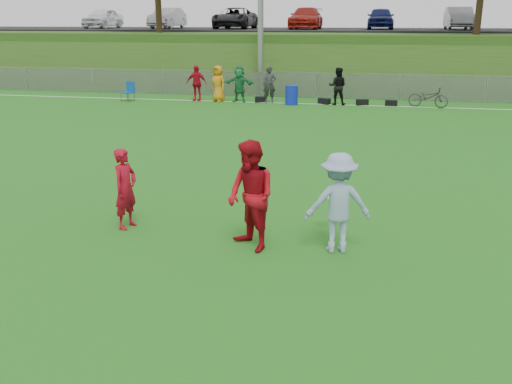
% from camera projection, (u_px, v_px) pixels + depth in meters
% --- Properties ---
extents(ground, '(120.00, 120.00, 0.00)m').
position_uv_depth(ground, '(201.00, 254.00, 9.76)').
color(ground, '#256B16').
rests_on(ground, ground).
extents(sideline_far, '(60.00, 0.10, 0.01)m').
position_uv_depth(sideline_far, '(312.00, 104.00, 26.63)').
color(sideline_far, white).
rests_on(sideline_far, ground).
extents(fence, '(58.00, 0.06, 1.30)m').
position_uv_depth(fence, '(317.00, 85.00, 28.31)').
color(fence, gray).
rests_on(fence, ground).
extents(berm, '(120.00, 18.00, 3.00)m').
position_uv_depth(berm, '(333.00, 54.00, 38.37)').
color(berm, '#254C15').
rests_on(berm, ground).
extents(parking_lot, '(120.00, 12.00, 0.10)m').
position_uv_depth(parking_lot, '(336.00, 30.00, 39.79)').
color(parking_lot, black).
rests_on(parking_lot, berm).
extents(car_row, '(32.04, 5.18, 1.44)m').
position_uv_depth(car_row, '(318.00, 18.00, 38.85)').
color(car_row, white).
rests_on(car_row, parking_lot).
extents(spectator_row, '(7.68, 0.86, 1.69)m').
position_uv_depth(spectator_row, '(252.00, 84.00, 26.92)').
color(spectator_row, red).
rests_on(spectator_row, ground).
extents(gear_bags, '(6.65, 0.48, 0.26)m').
position_uv_depth(gear_bags, '(334.00, 102.00, 26.49)').
color(gear_bags, black).
rests_on(gear_bags, ground).
extents(player_red_left, '(0.50, 0.64, 1.55)m').
position_uv_depth(player_red_left, '(125.00, 189.00, 10.78)').
color(player_red_left, '#A60B1E').
rests_on(player_red_left, ground).
extents(player_red_center, '(1.17, 1.17, 1.91)m').
position_uv_depth(player_red_center, '(251.00, 196.00, 9.71)').
color(player_red_center, '#AC0B18').
rests_on(player_red_center, ground).
extents(player_blue, '(1.25, 0.92, 1.74)m').
position_uv_depth(player_blue, '(338.00, 203.00, 9.64)').
color(player_blue, '#93A9CC').
rests_on(player_blue, ground).
extents(frisbee, '(0.25, 0.25, 0.02)m').
position_uv_depth(frisbee, '(329.00, 197.00, 10.63)').
color(frisbee, white).
rests_on(frisbee, ground).
extents(recycling_bin, '(0.75, 0.75, 0.88)m').
position_uv_depth(recycling_bin, '(292.00, 95.00, 26.31)').
color(recycling_bin, '#1024B0').
rests_on(recycling_bin, ground).
extents(camp_chair, '(0.64, 0.65, 0.92)m').
position_uv_depth(camp_chair, '(128.00, 95.00, 27.49)').
color(camp_chair, '#0E449A').
rests_on(camp_chair, ground).
extents(bicycle, '(1.84, 1.01, 0.92)m').
position_uv_depth(bicycle, '(428.00, 97.00, 25.54)').
color(bicycle, '#2D2E30').
rests_on(bicycle, ground).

